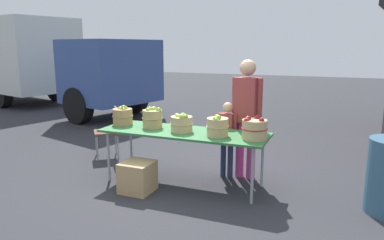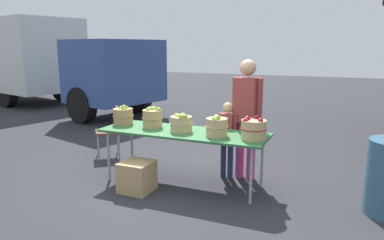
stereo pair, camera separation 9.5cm
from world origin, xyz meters
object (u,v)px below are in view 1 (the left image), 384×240
object	(u,v)px
apple_basket_green_2	(181,123)
folding_chair	(110,128)
vendor_adult	(247,110)
child_customer	(227,134)
market_table	(184,134)
box_truck	(36,59)
apple_basket_green_1	(152,118)
apple_basket_red_0	(254,129)
produce_crate	(138,177)
apple_basket_green_3	(218,126)
apple_basket_green_0	(123,116)

from	to	relation	value
apple_basket_green_2	folding_chair	bearing A→B (deg)	156.81
vendor_adult	child_customer	distance (m)	0.44
vendor_adult	market_table	bearing A→B (deg)	46.48
market_table	child_customer	size ratio (longest dim) A/B	2.07
market_table	folding_chair	world-z (taller)	folding_chair
box_truck	folding_chair	world-z (taller)	box_truck
apple_basket_green_1	apple_basket_red_0	bearing A→B (deg)	-3.88
vendor_adult	box_truck	world-z (taller)	box_truck
market_table	produce_crate	xyz separation A→B (m)	(-0.45, -0.49, -0.51)
apple_basket_green_1	child_customer	xyz separation A→B (m)	(0.98, 0.42, -0.24)
apple_basket_green_1	folding_chair	distance (m)	1.38
market_table	vendor_adult	world-z (taller)	vendor_adult
apple_basket_green_2	folding_chair	xyz separation A→B (m)	(-1.65, 0.71, -0.36)
market_table	folding_chair	bearing A→B (deg)	157.88
apple_basket_green_3	vendor_adult	size ratio (longest dim) A/B	0.17
apple_basket_green_0	folding_chair	world-z (taller)	apple_basket_green_0
apple_basket_green_2	child_customer	world-z (taller)	child_customer
apple_basket_green_2	child_customer	distance (m)	0.74
child_customer	box_truck	xyz separation A→B (m)	(-7.59, 4.06, 0.83)
apple_basket_green_0	apple_basket_green_2	world-z (taller)	apple_basket_green_0
folding_chair	apple_basket_green_2	bearing A→B (deg)	26.81
market_table	folding_chair	distance (m)	1.82
box_truck	folding_chair	distance (m)	6.73
apple_basket_green_3	apple_basket_red_0	world-z (taller)	apple_basket_red_0
box_truck	market_table	bearing A→B (deg)	-17.40
vendor_adult	apple_basket_red_0	bearing A→B (deg)	121.49
apple_basket_green_1	child_customer	bearing A→B (deg)	23.08
apple_basket_green_1	vendor_adult	bearing A→B (deg)	22.29
apple_basket_green_0	produce_crate	bearing A→B (deg)	-44.75
apple_basket_green_1	apple_basket_green_2	bearing A→B (deg)	-9.51
apple_basket_green_2	apple_basket_green_0	bearing A→B (deg)	175.06
market_table	child_customer	bearing A→B (deg)	44.70
apple_basket_red_0	folding_chair	size ratio (longest dim) A/B	0.38
apple_basket_green_1	produce_crate	size ratio (longest dim) A/B	0.74
folding_chair	market_table	bearing A→B (deg)	27.88
apple_basket_green_0	child_customer	size ratio (longest dim) A/B	0.27
apple_basket_green_3	child_customer	xyz separation A→B (m)	(-0.03, 0.55, -0.23)
apple_basket_green_0	apple_basket_red_0	world-z (taller)	apple_basket_green_0
child_customer	apple_basket_green_0	bearing A→B (deg)	24.83
apple_basket_green_1	child_customer	world-z (taller)	child_customer
child_customer	produce_crate	distance (m)	1.41
market_table	apple_basket_green_1	bearing A→B (deg)	174.04
market_table	produce_crate	distance (m)	0.84
child_customer	folding_chair	distance (m)	2.17
apple_basket_green_1	box_truck	bearing A→B (deg)	145.89
box_truck	apple_basket_green_2	bearing A→B (deg)	-17.63
apple_basket_red_0	child_customer	world-z (taller)	child_customer
apple_basket_green_0	produce_crate	world-z (taller)	apple_basket_green_0
vendor_adult	apple_basket_green_1	bearing A→B (deg)	31.26
market_table	box_truck	xyz separation A→B (m)	(-7.11, 4.53, 0.78)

